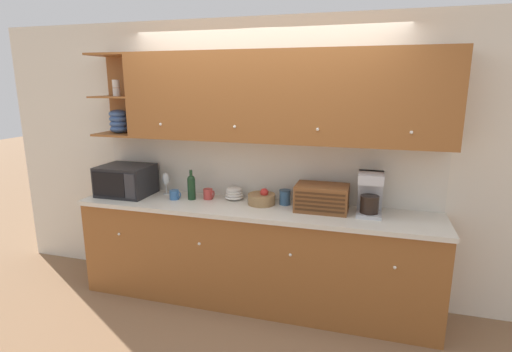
{
  "coord_description": "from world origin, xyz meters",
  "views": [
    {
      "loc": [
        1.0,
        -3.59,
        2.03
      ],
      "look_at": [
        0.0,
        -0.2,
        1.2
      ],
      "focal_mm": 28.0,
      "sensor_mm": 36.0,
      "label": 1
    }
  ],
  "objects_px": {
    "wine_glass": "(166,179)",
    "bread_box": "(322,198)",
    "wine_bottle": "(191,186)",
    "mug_blue_second": "(208,194)",
    "fruit_basket": "(262,199)",
    "microwave": "(126,180)",
    "bowl_stack_on_counter": "(234,194)",
    "storage_canister": "(285,197)",
    "coffee_maker": "(370,193)",
    "mug": "(175,195)"
  },
  "relations": [
    {
      "from": "microwave",
      "to": "wine_glass",
      "type": "bearing_deg",
      "value": 19.11
    },
    {
      "from": "wine_bottle",
      "to": "bowl_stack_on_counter",
      "type": "relative_size",
      "value": 1.58
    },
    {
      "from": "mug",
      "to": "mug_blue_second",
      "type": "xyz_separation_m",
      "value": [
        0.31,
        0.1,
        0.01
      ]
    },
    {
      "from": "microwave",
      "to": "bowl_stack_on_counter",
      "type": "distance_m",
      "value": 1.1
    },
    {
      "from": "fruit_basket",
      "to": "bread_box",
      "type": "bearing_deg",
      "value": -3.06
    },
    {
      "from": "wine_bottle",
      "to": "fruit_basket",
      "type": "height_order",
      "value": "wine_bottle"
    },
    {
      "from": "microwave",
      "to": "wine_glass",
      "type": "relative_size",
      "value": 2.23
    },
    {
      "from": "wine_bottle",
      "to": "bread_box",
      "type": "distance_m",
      "value": 1.23
    },
    {
      "from": "wine_bottle",
      "to": "fruit_basket",
      "type": "distance_m",
      "value": 0.69
    },
    {
      "from": "storage_canister",
      "to": "fruit_basket",
      "type": "bearing_deg",
      "value": -165.94
    },
    {
      "from": "mug_blue_second",
      "to": "bowl_stack_on_counter",
      "type": "height_order",
      "value": "bowl_stack_on_counter"
    },
    {
      "from": "bread_box",
      "to": "coffee_maker",
      "type": "relative_size",
      "value": 1.23
    },
    {
      "from": "microwave",
      "to": "bowl_stack_on_counter",
      "type": "height_order",
      "value": "microwave"
    },
    {
      "from": "bowl_stack_on_counter",
      "to": "storage_canister",
      "type": "xyz_separation_m",
      "value": [
        0.5,
        -0.03,
        0.01
      ]
    },
    {
      "from": "bread_box",
      "to": "coffee_maker",
      "type": "xyz_separation_m",
      "value": [
        0.4,
        0.0,
        0.07
      ]
    },
    {
      "from": "wine_bottle",
      "to": "storage_canister",
      "type": "xyz_separation_m",
      "value": [
        0.89,
        0.09,
        -0.06
      ]
    },
    {
      "from": "storage_canister",
      "to": "bread_box",
      "type": "relative_size",
      "value": 0.3
    },
    {
      "from": "bowl_stack_on_counter",
      "to": "fruit_basket",
      "type": "xyz_separation_m",
      "value": [
        0.29,
        -0.08,
        -0.0
      ]
    },
    {
      "from": "coffee_maker",
      "to": "wine_glass",
      "type": "bearing_deg",
      "value": 177.42
    },
    {
      "from": "bowl_stack_on_counter",
      "to": "coffee_maker",
      "type": "xyz_separation_m",
      "value": [
        1.24,
        -0.11,
        0.13
      ]
    },
    {
      "from": "wine_bottle",
      "to": "mug_blue_second",
      "type": "distance_m",
      "value": 0.18
    },
    {
      "from": "microwave",
      "to": "wine_glass",
      "type": "xyz_separation_m",
      "value": [
        0.37,
        0.13,
        0.0
      ]
    },
    {
      "from": "wine_bottle",
      "to": "storage_canister",
      "type": "bearing_deg",
      "value": 5.61
    },
    {
      "from": "microwave",
      "to": "mug_blue_second",
      "type": "bearing_deg",
      "value": 5.78
    },
    {
      "from": "wine_glass",
      "to": "bread_box",
      "type": "distance_m",
      "value": 1.56
    },
    {
      "from": "wine_bottle",
      "to": "fruit_basket",
      "type": "bearing_deg",
      "value": 3.0
    },
    {
      "from": "wine_glass",
      "to": "wine_bottle",
      "type": "xyz_separation_m",
      "value": [
        0.32,
        -0.1,
        -0.02
      ]
    },
    {
      "from": "storage_canister",
      "to": "wine_bottle",
      "type": "bearing_deg",
      "value": -174.39
    },
    {
      "from": "microwave",
      "to": "wine_glass",
      "type": "height_order",
      "value": "microwave"
    },
    {
      "from": "mug",
      "to": "bread_box",
      "type": "xyz_separation_m",
      "value": [
        1.39,
        0.05,
        0.07
      ]
    },
    {
      "from": "microwave",
      "to": "coffee_maker",
      "type": "bearing_deg",
      "value": 0.98
    },
    {
      "from": "wine_glass",
      "to": "bowl_stack_on_counter",
      "type": "relative_size",
      "value": 1.22
    },
    {
      "from": "fruit_basket",
      "to": "storage_canister",
      "type": "distance_m",
      "value": 0.21
    },
    {
      "from": "wine_glass",
      "to": "bowl_stack_on_counter",
      "type": "height_order",
      "value": "wine_glass"
    },
    {
      "from": "mug",
      "to": "bread_box",
      "type": "height_order",
      "value": "bread_box"
    },
    {
      "from": "microwave",
      "to": "mug",
      "type": "distance_m",
      "value": 0.55
    },
    {
      "from": "wine_bottle",
      "to": "wine_glass",
      "type": "bearing_deg",
      "value": 163.38
    },
    {
      "from": "bread_box",
      "to": "mug_blue_second",
      "type": "bearing_deg",
      "value": 177.5
    },
    {
      "from": "mug",
      "to": "fruit_basket",
      "type": "distance_m",
      "value": 0.85
    },
    {
      "from": "fruit_basket",
      "to": "coffee_maker",
      "type": "xyz_separation_m",
      "value": [
        0.95,
        -0.03,
        0.13
      ]
    },
    {
      "from": "mug",
      "to": "storage_canister",
      "type": "distance_m",
      "value": 1.06
    },
    {
      "from": "coffee_maker",
      "to": "microwave",
      "type": "bearing_deg",
      "value": -179.02
    },
    {
      "from": "wine_glass",
      "to": "mug",
      "type": "bearing_deg",
      "value": -40.65
    },
    {
      "from": "mug",
      "to": "coffee_maker",
      "type": "height_order",
      "value": "coffee_maker"
    },
    {
      "from": "fruit_basket",
      "to": "storage_canister",
      "type": "relative_size",
      "value": 1.82
    },
    {
      "from": "bowl_stack_on_counter",
      "to": "bread_box",
      "type": "distance_m",
      "value": 0.85
    },
    {
      "from": "mug",
      "to": "fruit_basket",
      "type": "height_order",
      "value": "fruit_basket"
    },
    {
      "from": "microwave",
      "to": "mug_blue_second",
      "type": "xyz_separation_m",
      "value": [
        0.84,
        0.09,
        -0.1
      ]
    },
    {
      "from": "microwave",
      "to": "wine_bottle",
      "type": "height_order",
      "value": "microwave"
    },
    {
      "from": "wine_bottle",
      "to": "mug_blue_second",
      "type": "relative_size",
      "value": 2.84
    }
  ]
}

